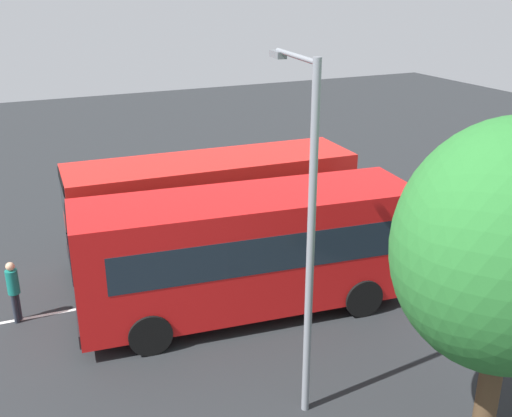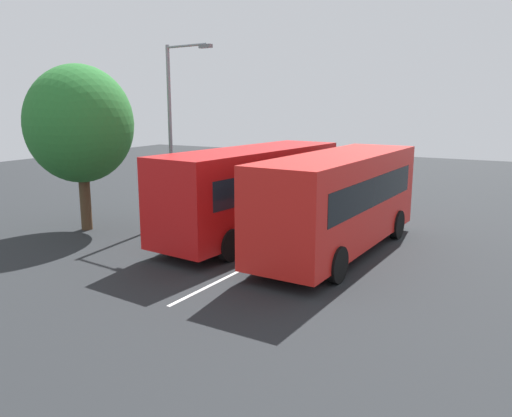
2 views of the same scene
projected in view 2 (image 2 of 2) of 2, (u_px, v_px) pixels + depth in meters
The scene contains 7 objects.
ground_plane at pixel (292, 245), 18.89m from camera, with size 67.97×67.97×0.00m, color #232628.
bus_far_left at pixel (340, 199), 17.60m from camera, with size 9.29×3.04×3.44m.
bus_center_left at pixel (252, 189), 19.61m from camera, with size 9.39×3.51×3.44m.
pedestrian at pixel (353, 192), 23.86m from camera, with size 0.44×0.44×1.77m.
street_lamp at pixel (174, 123), 21.45m from camera, with size 0.49×2.44×7.47m.
depot_tree at pixel (80, 124), 20.32m from camera, with size 4.44×4.00×6.65m.
lane_stripe_outer_left at pixel (292, 245), 18.89m from camera, with size 13.74×0.12×0.01m, color silver.
Camera 2 is at (-16.61, -7.60, 5.15)m, focal length 35.88 mm.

